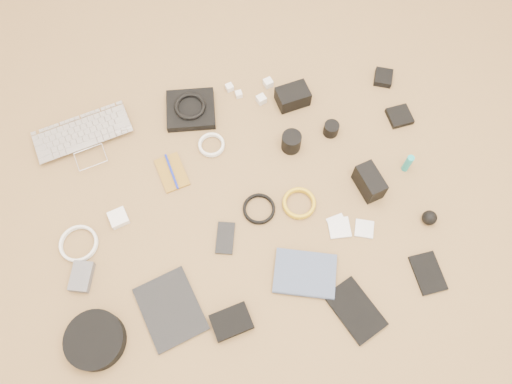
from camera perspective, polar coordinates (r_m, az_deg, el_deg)
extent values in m
cube|color=#8D6441|center=(1.89, -1.55, -1.82)|extent=(4.00, 4.00, 0.04)
imported|color=silver|center=(2.07, -18.78, 5.17)|extent=(0.43, 0.34, 0.03)
cube|color=black|center=(2.06, -7.46, 9.31)|extent=(0.21, 0.20, 0.03)
torus|color=black|center=(2.04, -7.55, 9.69)|extent=(0.14, 0.14, 0.02)
cube|color=silver|center=(2.11, -3.05, 11.85)|extent=(0.04, 0.04, 0.03)
cube|color=silver|center=(2.09, -1.99, 11.10)|extent=(0.03, 0.03, 0.02)
cube|color=silver|center=(2.12, 1.39, 12.35)|extent=(0.04, 0.04, 0.03)
cube|color=silver|center=(2.07, 0.60, 10.54)|extent=(0.04, 0.04, 0.03)
cube|color=black|center=(2.06, 4.21, 10.82)|extent=(0.14, 0.11, 0.07)
cube|color=black|center=(2.20, 14.35, 12.56)|extent=(0.10, 0.10, 0.03)
cube|color=brown|center=(1.95, -9.59, 2.22)|extent=(0.13, 0.17, 0.01)
cylinder|color=#1422A9|center=(1.94, -9.63, 2.33)|extent=(0.04, 0.15, 0.01)
torus|color=silver|center=(1.98, -5.09, 5.30)|extent=(0.13, 0.13, 0.01)
cylinder|color=black|center=(1.94, 4.05, 5.74)|extent=(0.09, 0.09, 0.08)
cylinder|color=black|center=(2.00, 8.58, 7.15)|extent=(0.07, 0.07, 0.05)
cube|color=black|center=(2.11, 16.08, 8.32)|extent=(0.10, 0.10, 0.02)
cube|color=silver|center=(1.90, -15.44, -2.88)|extent=(0.08, 0.08, 0.03)
torus|color=silver|center=(1.92, -19.55, -5.63)|extent=(0.18, 0.18, 0.01)
torus|color=black|center=(1.86, 0.34, -2.00)|extent=(0.13, 0.13, 0.01)
torus|color=gold|center=(1.87, 4.92, -1.37)|extent=(0.15, 0.15, 0.01)
cube|color=black|center=(1.90, 12.83, 1.11)|extent=(0.10, 0.14, 0.10)
cylinder|color=teal|center=(1.97, 16.95, 3.16)|extent=(0.03, 0.03, 0.09)
cube|color=#515156|center=(1.87, -19.31, -9.12)|extent=(0.10, 0.12, 0.03)
cube|color=black|center=(1.78, -9.74, -13.04)|extent=(0.25, 0.29, 0.01)
cube|color=black|center=(1.82, -3.54, -5.27)|extent=(0.09, 0.13, 0.01)
cube|color=silver|center=(1.86, 9.27, -3.62)|extent=(0.08, 0.08, 0.01)
cube|color=silver|center=(1.86, 9.50, -4.06)|extent=(0.08, 0.08, 0.01)
cube|color=silver|center=(1.87, 12.26, -4.13)|extent=(0.09, 0.09, 0.01)
sphere|color=black|center=(1.93, 19.21, -2.79)|extent=(0.07, 0.07, 0.05)
cylinder|color=black|center=(1.80, -17.90, -15.81)|extent=(0.21, 0.21, 0.05)
cube|color=black|center=(1.74, -2.83, -14.60)|extent=(0.15, 0.12, 0.03)
imported|color=#3C4966|center=(1.77, 5.39, -11.80)|extent=(0.25, 0.22, 0.02)
cube|color=black|center=(1.79, 11.29, -13.11)|extent=(0.20, 0.24, 0.01)
cube|color=black|center=(1.88, 19.05, -8.75)|extent=(0.10, 0.15, 0.01)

